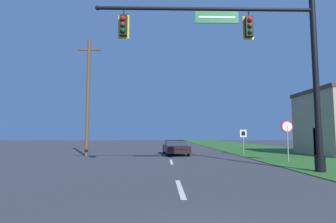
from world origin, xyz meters
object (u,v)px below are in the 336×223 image
Objects in this scene: route_sign_post at (243,136)px; utility_pole_near at (88,94)px; signal_mast at (262,59)px; stop_sign at (287,131)px; car_ahead at (175,147)px.

utility_pole_near is (-12.63, -0.62, 3.36)m from route_sign_post.
signal_mast is 1.08× the size of utility_pole_near.
route_sign_post is at bearing 100.55° from stop_sign.
signal_mast is 5.05× the size of route_sign_post.
car_ahead is 0.51× the size of utility_pole_near.
route_sign_post reaches higher than car_ahead.
signal_mast is at bearing -41.73° from utility_pole_near.
stop_sign is (3.18, 4.45, -3.22)m from signal_mast.
route_sign_post is at bearing 77.76° from signal_mast.
signal_mast is 4.09× the size of stop_sign.
car_ahead is 9.14m from stop_sign.
signal_mast reaches higher than route_sign_post.
utility_pole_near reaches higher than car_ahead.
stop_sign is (6.58, -6.22, 1.26)m from car_ahead.
utility_pole_near is (-13.65, 4.88, 3.02)m from stop_sign.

